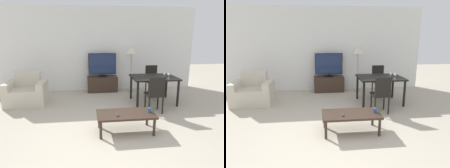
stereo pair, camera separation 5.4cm
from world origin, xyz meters
TOP-DOWN VIEW (x-y plane):
  - ground_plane at (0.00, 0.00)m, footprint 18.00×18.00m
  - wall_back at (0.00, 3.84)m, footprint 6.84×0.06m
  - armchair at (-1.82, 2.57)m, footprint 1.02×0.75m
  - tv_stand at (0.29, 3.56)m, footprint 0.97×0.42m
  - tv at (0.29, 3.56)m, footprint 0.88×0.31m
  - coffee_table at (0.51, 0.68)m, footprint 1.10×0.56m
  - dining_table at (1.58, 2.28)m, footprint 1.18×0.90m
  - dining_chair_near at (1.38, 1.52)m, footprint 0.40×0.40m
  - dining_chair_far at (1.79, 3.03)m, footprint 0.40×0.40m
  - floor_lamp at (1.22, 3.46)m, footprint 0.35×0.35m
  - remote_primary at (0.34, 0.62)m, footprint 0.04×0.15m
  - cup_white_near at (0.97, 0.66)m, footprint 0.07×0.07m
  - wine_glass_left at (1.79, 2.09)m, footprint 0.07×0.07m
  - wine_glass_center at (1.87, 2.00)m, footprint 0.07×0.07m

SIDE VIEW (x-z plane):
  - ground_plane at x=0.00m, z-range 0.00..0.00m
  - tv_stand at x=0.29m, z-range 0.00..0.50m
  - armchair at x=-1.82m, z-range -0.11..0.72m
  - coffee_table at x=0.51m, z-range 0.15..0.53m
  - remote_primary at x=0.34m, z-range 0.38..0.40m
  - cup_white_near at x=0.97m, z-range 0.38..0.47m
  - dining_chair_near at x=1.38m, z-range 0.05..0.96m
  - dining_chair_far at x=1.79m, z-range 0.05..0.96m
  - dining_table at x=1.58m, z-range 0.27..1.00m
  - wine_glass_left at x=1.79m, z-range 0.76..0.90m
  - wine_glass_center at x=1.87m, z-range 0.76..0.90m
  - tv at x=0.29m, z-range 0.50..1.25m
  - floor_lamp at x=1.22m, z-range 0.55..2.02m
  - wall_back at x=0.00m, z-range 0.00..2.70m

